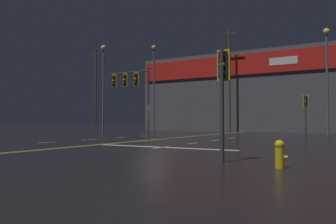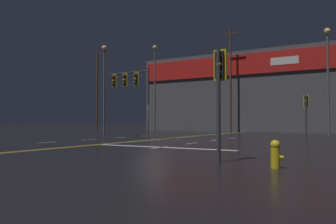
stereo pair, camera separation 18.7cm
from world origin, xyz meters
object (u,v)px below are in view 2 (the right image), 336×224
traffic_signal_corner_southeast (220,79)px  streetlight_far_right (155,78)px  traffic_signal_corner_northeast (306,106)px  streetlight_near_left (104,77)px  traffic_signal_median (130,84)px  streetlight_median_approach (328,67)px  fire_hydrant (275,153)px

traffic_signal_corner_southeast → streetlight_far_right: (-18.32, 25.33, 4.28)m
traffic_signal_corner_northeast → streetlight_near_left: 20.47m
traffic_signal_median → streetlight_median_approach: (12.46, 11.48, 1.94)m
traffic_signal_corner_northeast → fire_hydrant: 19.54m
traffic_signal_corner_northeast → streetlight_far_right: size_ratio=0.31×
streetlight_near_left → fire_hydrant: (21.68, -18.11, -5.70)m
traffic_signal_corner_northeast → streetlight_far_right: 20.16m
streetlight_near_left → streetlight_median_approach: 21.91m
traffic_signal_corner_southeast → fire_hydrant: size_ratio=4.65×
streetlight_far_right → traffic_signal_corner_northeast: bearing=-19.5°
traffic_signal_median → traffic_signal_corner_southeast: (10.78, -9.93, -1.44)m
streetlight_median_approach → fire_hydrant: (0.11, -22.01, -5.57)m
streetlight_far_right → fire_hydrant: (20.11, -25.93, -6.47)m
streetlight_median_approach → fire_hydrant: streetlight_median_approach is taller
traffic_signal_corner_northeast → traffic_signal_corner_southeast: traffic_signal_corner_southeast is taller
traffic_signal_corner_northeast → traffic_signal_corner_southeast: (-0.24, -18.77, 0.06)m
traffic_signal_corner_northeast → streetlight_median_approach: 4.58m
traffic_signal_corner_northeast → streetlight_median_approach: streetlight_median_approach is taller
traffic_signal_corner_southeast → streetlight_near_left: streetlight_near_left is taller
streetlight_near_left → traffic_signal_corner_northeast: bearing=3.6°
traffic_signal_corner_southeast → streetlight_far_right: streetlight_far_right is taller
streetlight_median_approach → fire_hydrant: bearing=-89.7°
traffic_signal_corner_southeast → streetlight_far_right: size_ratio=0.32×
streetlight_near_left → streetlight_far_right: (1.56, 7.82, 0.78)m
traffic_signal_median → traffic_signal_corner_northeast: 14.20m
streetlight_median_approach → fire_hydrant: size_ratio=12.33×
streetlight_median_approach → streetlight_far_right: (-20.00, 3.91, 0.90)m
fire_hydrant → streetlight_far_right: bearing=127.8°
traffic_signal_corner_northeast → fire_hydrant: (1.56, -19.37, -2.13)m
traffic_signal_median → streetlight_far_right: size_ratio=0.47×
streetlight_near_left → fire_hydrant: bearing=-39.9°
streetlight_median_approach → traffic_signal_corner_northeast: bearing=-118.6°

